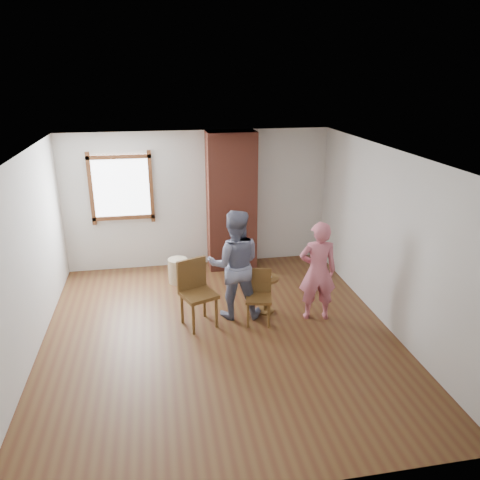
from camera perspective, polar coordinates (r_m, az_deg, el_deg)
The scene contains 12 objects.
ground at distance 6.94m, azimuth -2.52°, elevation -11.45°, with size 5.50×5.50×0.00m, color brown.
room_shell at distance 6.76m, azimuth -3.95°, elevation 4.43°, with size 5.04×5.52×2.62m.
brick_chimney at distance 8.80m, azimuth -1.05°, elevation 4.71°, with size 0.90×0.50×2.60m, color brown.
stoneware_crock at distance 8.50m, azimuth -7.57°, elevation -3.72°, with size 0.35×0.35×0.45m, color #C5B18E.
dark_pot at distance 9.00m, azimuth -7.78°, elevation -3.34°, with size 0.16×0.16×0.16m, color black.
dining_chair_left at distance 7.00m, azimuth -5.40°, elevation -5.97°, with size 0.61×0.61×1.00m.
dining_chair_right at distance 7.09m, azimuth 2.27°, elevation -6.49°, with size 0.45×0.45×0.82m.
side_table at distance 7.37m, azimuth 3.15°, elevation -5.92°, with size 0.40×0.40×0.60m.
cake_plate at distance 7.28m, azimuth 3.18°, elevation -4.50°, with size 0.18×0.18×0.01m, color white.
cake_slice at distance 7.27m, azimuth 3.26°, elevation -4.24°, with size 0.08×0.07×0.06m, color white.
man at distance 7.08m, azimuth -0.66°, elevation -3.00°, with size 0.83×0.65×1.71m, color #161B3D.
person_pink at distance 7.12m, azimuth 9.45°, elevation -3.78°, with size 0.57×0.37×1.56m, color #CF677A.
Camera 1 is at (-0.78, -5.87, 3.62)m, focal length 35.00 mm.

